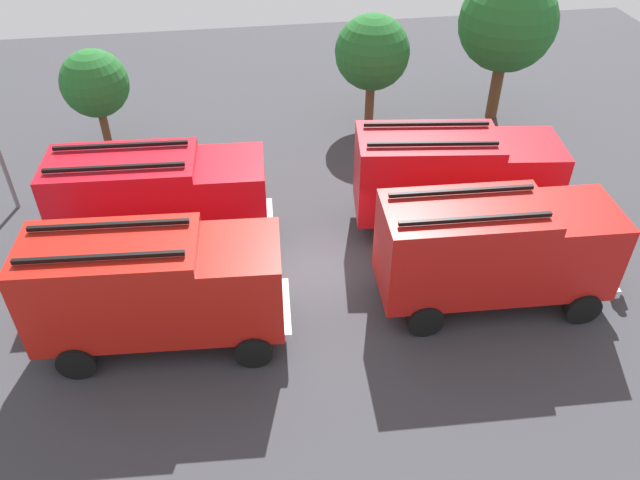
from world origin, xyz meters
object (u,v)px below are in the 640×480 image
(firefighter_1, at_px, (58,186))
(firefighter_0, at_px, (619,259))
(fire_truck_0, at_px, (155,285))
(traffic_cone_1, at_px, (276,274))
(traffic_cone_0, at_px, (223,188))
(tree_0, at_px, (95,84))
(tree_2, at_px, (508,23))
(tree_1, at_px, (372,53))
(fire_truck_1, at_px, (494,248))
(fire_truck_2, at_px, (159,198))
(fire_truck_3, at_px, (454,175))

(firefighter_1, bearing_deg, firefighter_0, -82.31)
(firefighter_1, bearing_deg, fire_truck_0, -122.32)
(firefighter_1, height_order, traffic_cone_1, firefighter_1)
(firefighter_0, relative_size, traffic_cone_0, 2.44)
(tree_0, distance_m, tree_2, 17.98)
(firefighter_0, bearing_deg, tree_1, 7.93)
(fire_truck_0, bearing_deg, fire_truck_1, 4.77)
(fire_truck_2, height_order, tree_1, tree_1)
(traffic_cone_0, bearing_deg, firefighter_0, -29.39)
(tree_1, bearing_deg, fire_truck_3, -81.82)
(fire_truck_3, xyz_separation_m, firefighter_1, (-14.33, 3.41, -1.24))
(fire_truck_0, distance_m, tree_1, 15.47)
(traffic_cone_0, relative_size, traffic_cone_1, 1.02)
(fire_truck_2, bearing_deg, traffic_cone_0, 59.68)
(fire_truck_2, distance_m, traffic_cone_1, 4.67)
(fire_truck_1, xyz_separation_m, firefighter_1, (-14.22, 7.52, -1.24))
(fire_truck_1, distance_m, fire_truck_3, 4.11)
(fire_truck_2, relative_size, firefighter_1, 4.48)
(fire_truck_2, relative_size, firefighter_0, 4.29)
(traffic_cone_1, bearing_deg, tree_1, 62.79)
(fire_truck_3, relative_size, traffic_cone_0, 10.65)
(fire_truck_0, height_order, traffic_cone_1, fire_truck_0)
(fire_truck_3, xyz_separation_m, traffic_cone_0, (-8.17, 3.21, -1.80))
(fire_truck_2, height_order, tree_2, tree_2)
(firefighter_1, bearing_deg, tree_1, -40.65)
(traffic_cone_1, bearing_deg, fire_truck_2, 146.57)
(fire_truck_3, xyz_separation_m, tree_1, (-1.19, 8.30, 1.30))
(fire_truck_1, xyz_separation_m, traffic_cone_1, (-6.50, 1.88, -1.81))
(fire_truck_2, xyz_separation_m, traffic_cone_0, (2.03, 3.07, -1.80))
(firefighter_0, height_order, traffic_cone_0, firefighter_0)
(tree_1, bearing_deg, firefighter_1, -159.60)
(fire_truck_1, height_order, fire_truck_2, same)
(tree_1, xyz_separation_m, tree_2, (6.00, -0.14, 1.05))
(fire_truck_3, bearing_deg, traffic_cone_1, -154.04)
(fire_truck_0, height_order, firefighter_1, fire_truck_0)
(fire_truck_2, relative_size, traffic_cone_0, 10.46)
(tree_1, bearing_deg, fire_truck_2, -137.85)
(fire_truck_1, bearing_deg, firefighter_0, 5.34)
(fire_truck_0, height_order, fire_truck_2, same)
(tree_2, bearing_deg, fire_truck_2, -151.89)
(firefighter_0, bearing_deg, fire_truck_2, 57.77)
(fire_truck_2, height_order, firefighter_1, fire_truck_2)
(firefighter_0, distance_m, traffic_cone_0, 14.47)
(fire_truck_1, distance_m, traffic_cone_0, 11.04)
(traffic_cone_0, bearing_deg, traffic_cone_1, -73.93)
(fire_truck_3, relative_size, tree_1, 1.45)
(fire_truck_2, xyz_separation_m, fire_truck_3, (10.20, -0.14, 0.00))
(firefighter_0, distance_m, traffic_cone_1, 11.17)
(fire_truck_0, distance_m, firefighter_0, 14.59)
(fire_truck_3, distance_m, firefighter_0, 6.01)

